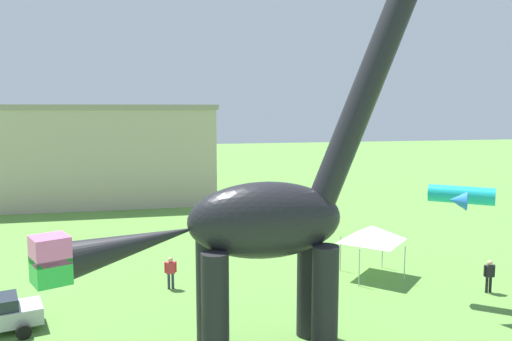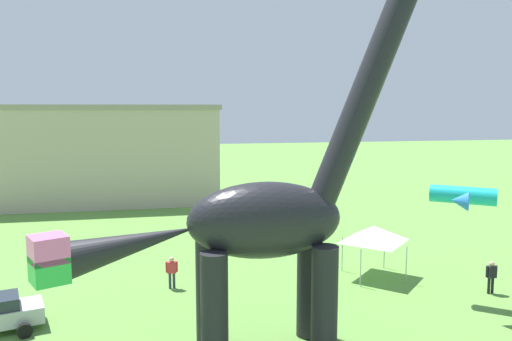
{
  "view_description": "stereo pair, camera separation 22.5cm",
  "coord_description": "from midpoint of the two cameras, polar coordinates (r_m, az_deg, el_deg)",
  "views": [
    {
      "loc": [
        -6.28,
        -13.24,
        9.69
      ],
      "look_at": [
        -1.85,
        7.13,
        7.07
      ],
      "focal_mm": 35.3,
      "sensor_mm": 36.0,
      "label": 1
    },
    {
      "loc": [
        -6.06,
        -13.28,
        9.69
      ],
      "look_at": [
        -1.85,
        7.13,
        7.07
      ],
      "focal_mm": 35.3,
      "sensor_mm": 36.0,
      "label": 2
    }
  ],
  "objects": [
    {
      "name": "person_photographer",
      "position": [
        27.83,
        -9.89,
        -11.01
      ],
      "size": [
        0.66,
        0.29,
        1.75
      ],
      "rotation": [
        0.0,
        0.0,
        5.1
      ],
      "color": "#2D3347",
      "rests_on": "ground_plane"
    },
    {
      "name": "person_watching_child",
      "position": [
        29.51,
        24.71,
        -10.52
      ],
      "size": [
        0.66,
        0.29,
        1.76
      ],
      "rotation": [
        0.0,
        0.0,
        4.91
      ],
      "color": "black",
      "rests_on": "ground_plane"
    },
    {
      "name": "dinosaur_sculpture",
      "position": [
        19.6,
        0.56,
        -5.64
      ],
      "size": [
        14.15,
        3.0,
        14.79
      ],
      "rotation": [
        0.0,
        0.0,
        0.59
      ],
      "color": "black",
      "rests_on": "ground_plane"
    },
    {
      "name": "person_far_spectator",
      "position": [
        27.5,
        6.82,
        -11.97
      ],
      "size": [
        0.44,
        0.19,
        1.17
      ],
      "rotation": [
        0.0,
        0.0,
        5.37
      ],
      "color": "black",
      "rests_on": "ground_plane"
    },
    {
      "name": "background_building_block",
      "position": [
        54.2,
        -17.87,
        1.84
      ],
      "size": [
        24.16,
        10.55,
        9.96
      ],
      "color": "#B7A893",
      "rests_on": "ground_plane"
    },
    {
      "name": "kite_near_low",
      "position": [
        15.98,
        -22.65,
        -9.32
      ],
      "size": [
        1.31,
        1.31,
        1.41
      ],
      "color": "pink"
    },
    {
      "name": "festival_canopy_tent",
      "position": [
        29.68,
        12.82,
        -6.96
      ],
      "size": [
        3.15,
        3.15,
        3.0
      ],
      "color": "#B2B2B7",
      "rests_on": "ground_plane"
    },
    {
      "name": "kite_mid_right",
      "position": [
        26.44,
        21.95,
        -2.7
      ],
      "size": [
        3.1,
        3.2,
        0.9
      ],
      "color": "#19B2B7"
    }
  ]
}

